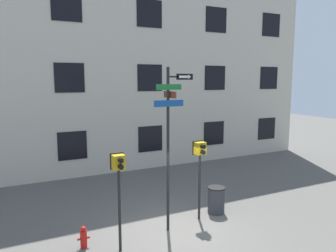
{
  "coord_description": "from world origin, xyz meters",
  "views": [
    {
      "loc": [
        -4.66,
        -8.51,
        4.72
      ],
      "look_at": [
        -0.35,
        0.22,
        3.31
      ],
      "focal_mm": 35.0,
      "sensor_mm": 36.0,
      "label": 1
    }
  ],
  "objects_px": {
    "pedestrian_signal_right": "(200,158)",
    "fire_hydrant": "(84,237)",
    "street_sign_pole": "(170,135)",
    "pedestrian_signal_left": "(119,176)",
    "trash_bin": "(216,200)"
  },
  "relations": [
    {
      "from": "pedestrian_signal_right",
      "to": "fire_hydrant",
      "type": "relative_size",
      "value": 4.26
    },
    {
      "from": "fire_hydrant",
      "to": "street_sign_pole",
      "type": "bearing_deg",
      "value": -1.71
    },
    {
      "from": "pedestrian_signal_left",
      "to": "pedestrian_signal_right",
      "type": "height_order",
      "value": "pedestrian_signal_left"
    },
    {
      "from": "street_sign_pole",
      "to": "pedestrian_signal_left",
      "type": "height_order",
      "value": "street_sign_pole"
    },
    {
      "from": "street_sign_pole",
      "to": "fire_hydrant",
      "type": "distance_m",
      "value": 3.82
    },
    {
      "from": "street_sign_pole",
      "to": "pedestrian_signal_right",
      "type": "relative_size",
      "value": 1.89
    },
    {
      "from": "pedestrian_signal_left",
      "to": "pedestrian_signal_right",
      "type": "xyz_separation_m",
      "value": [
        3.05,
        0.82,
        -0.03
      ]
    },
    {
      "from": "street_sign_pole",
      "to": "fire_hydrant",
      "type": "height_order",
      "value": "street_sign_pole"
    },
    {
      "from": "pedestrian_signal_left",
      "to": "trash_bin",
      "type": "bearing_deg",
      "value": 14.45
    },
    {
      "from": "pedestrian_signal_right",
      "to": "trash_bin",
      "type": "xyz_separation_m",
      "value": [
        0.81,
        0.18,
        -1.65
      ]
    },
    {
      "from": "pedestrian_signal_left",
      "to": "pedestrian_signal_right",
      "type": "relative_size",
      "value": 1.02
    },
    {
      "from": "pedestrian_signal_left",
      "to": "fire_hydrant",
      "type": "distance_m",
      "value": 2.14
    },
    {
      "from": "pedestrian_signal_right",
      "to": "trash_bin",
      "type": "height_order",
      "value": "pedestrian_signal_right"
    },
    {
      "from": "fire_hydrant",
      "to": "trash_bin",
      "type": "height_order",
      "value": "trash_bin"
    },
    {
      "from": "street_sign_pole",
      "to": "fire_hydrant",
      "type": "relative_size",
      "value": 8.04
    }
  ]
}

